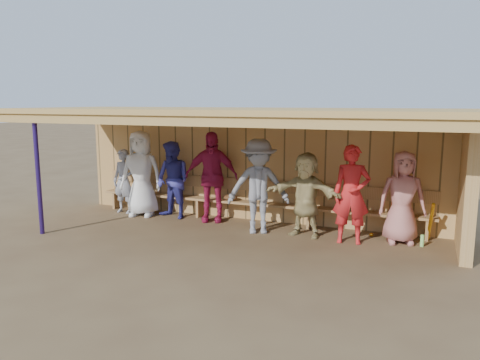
# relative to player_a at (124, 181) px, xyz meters

# --- Properties ---
(ground) EXTENTS (90.00, 90.00, 0.00)m
(ground) POSITION_rel_player_a_xyz_m (3.13, -0.74, -0.76)
(ground) COLOR brown
(ground) RESTS_ON ground
(player_a) EXTENTS (0.56, 0.37, 1.52)m
(player_a) POSITION_rel_player_a_xyz_m (0.00, 0.00, 0.00)
(player_a) COLOR #97979F
(player_a) RESTS_ON ground
(player_b) EXTENTS (1.09, 0.83, 1.98)m
(player_b) POSITION_rel_player_a_xyz_m (0.55, -0.08, 0.23)
(player_b) COLOR white
(player_b) RESTS_ON ground
(player_c) EXTENTS (1.00, 0.87, 1.75)m
(player_c) POSITION_rel_player_a_xyz_m (1.35, -0.02, 0.11)
(player_c) COLOR #363593
(player_c) RESTS_ON ground
(player_d) EXTENTS (1.25, 0.79, 1.99)m
(player_d) POSITION_rel_player_a_xyz_m (2.27, 0.07, 0.23)
(player_d) COLOR #AC1B46
(player_d) RESTS_ON ground
(player_e) EXTENTS (1.41, 1.14, 1.91)m
(player_e) POSITION_rel_player_a_xyz_m (3.55, -0.43, 0.19)
(player_e) COLOR gray
(player_e) RESTS_ON ground
(player_f) EXTENTS (1.60, 0.70, 1.67)m
(player_f) POSITION_rel_player_a_xyz_m (4.49, -0.32, 0.07)
(player_f) COLOR tan
(player_f) RESTS_ON ground
(player_g) EXTENTS (0.74, 0.54, 1.85)m
(player_g) POSITION_rel_player_a_xyz_m (5.39, -0.43, 0.16)
(player_g) COLOR red
(player_g) RESTS_ON ground
(player_h) EXTENTS (0.96, 0.74, 1.74)m
(player_h) POSITION_rel_player_a_xyz_m (6.27, -0.08, 0.11)
(player_h) COLOR #BA7068
(player_h) RESTS_ON ground
(dugout_structure) EXTENTS (8.80, 3.20, 2.50)m
(dugout_structure) POSITION_rel_player_a_xyz_m (3.52, -0.05, 0.93)
(dugout_structure) COLOR tan
(dugout_structure) RESTS_ON ground
(bench) EXTENTS (7.60, 0.34, 0.93)m
(bench) POSITION_rel_player_a_xyz_m (3.13, 0.38, -0.23)
(bench) COLOR #AC7E49
(bench) RESTS_ON ground
(dugout_equipment) EXTENTS (6.50, 0.62, 0.80)m
(dugout_equipment) POSITION_rel_player_a_xyz_m (2.81, 0.25, -0.27)
(dugout_equipment) COLOR gold
(dugout_equipment) RESTS_ON ground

